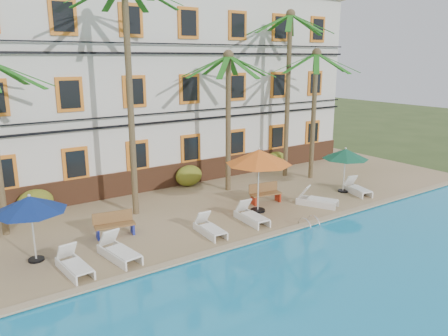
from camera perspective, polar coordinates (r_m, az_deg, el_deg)
ground at (r=17.36m, az=3.14°, el=-8.86°), size 100.00×100.00×0.00m
pool_deck at (r=21.24m, az=-5.12°, el=-4.16°), size 30.00×12.00×0.25m
swimming_pool at (r=13.14m, az=23.06°, el=-17.72°), size 26.00×12.00×0.20m
pool_coping at (r=16.61m, az=5.07°, el=-8.96°), size 30.00×0.35×0.06m
hotel_building at (r=24.67m, az=-11.20°, el=10.65°), size 25.40×6.44×10.22m
palm_b at (r=18.24m, az=-12.37°, el=12.59°), size 4.59×4.59×9.72m
palm_c at (r=21.40m, az=0.56°, el=8.81°), size 4.59×4.59×6.92m
palm_d at (r=24.38m, az=8.42°, el=12.17°), size 4.59×4.59×9.02m
palm_e at (r=24.23m, az=11.74°, el=9.33°), size 4.59×4.59×7.04m
shrub_left at (r=20.41m, az=-23.41°, el=-4.09°), size 1.50×0.90×1.10m
shrub_mid at (r=22.92m, az=-4.62°, el=-1.00°), size 1.50×0.90×1.10m
shrub_right at (r=26.32m, az=6.77°, el=0.95°), size 1.50×0.90×1.10m
umbrella_blue at (r=15.40m, az=-24.02°, el=-4.34°), size 2.32×2.32×2.32m
umbrella_red at (r=18.62m, az=4.57°, el=1.43°), size 2.86×2.86×2.86m
umbrella_green at (r=22.31m, az=15.58°, el=1.76°), size 2.27×2.27×2.27m
lounger_a at (r=14.77m, az=-19.01°, el=-11.79°), size 0.79×1.80×0.83m
lounger_b at (r=15.27m, az=-13.60°, el=-10.42°), size 0.95×1.97×0.89m
lounger_c at (r=16.79m, az=-1.90°, el=-7.80°), size 0.68×1.70×0.79m
lounger_d at (r=18.01m, az=3.56°, el=-6.20°), size 0.74×1.82×0.85m
lounger_e at (r=20.35m, az=11.97°, el=-4.05°), size 1.42×1.92×0.86m
lounger_f at (r=22.62m, az=16.95°, el=-2.54°), size 1.07×1.83×0.82m
bench_left at (r=17.10m, az=-14.10°, el=-7.07°), size 1.56×0.72×0.93m
bench_right at (r=20.34m, az=5.40°, el=-3.24°), size 1.56×0.71×0.93m
pool_ladder at (r=18.02m, az=11.02°, el=-7.37°), size 0.54×0.74×0.74m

